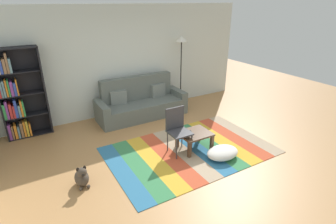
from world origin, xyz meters
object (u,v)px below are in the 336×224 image
(bookshelf, at_px, (17,97))
(folding_chair, at_px, (177,127))
(coffee_table, at_px, (195,136))
(dog, at_px, (82,177))
(pouf, at_px, (223,153))
(standing_lamp, at_px, (181,48))
(tv_remote, at_px, (191,132))
(couch, at_px, (141,103))

(bookshelf, xyz_separation_m, folding_chair, (2.56, -2.22, -0.37))
(coffee_table, relative_size, dog, 1.55)
(pouf, xyz_separation_m, dog, (-2.49, 0.52, 0.05))
(coffee_table, distance_m, standing_lamp, 2.81)
(coffee_table, bearing_deg, standing_lamp, 63.60)
(dog, bearing_deg, tv_remote, 1.78)
(standing_lamp, bearing_deg, tv_remote, -118.27)
(bookshelf, height_order, tv_remote, bookshelf)
(standing_lamp, bearing_deg, coffee_table, -116.40)
(tv_remote, bearing_deg, coffee_table, -9.57)
(bookshelf, distance_m, pouf, 4.35)
(dog, height_order, folding_chair, folding_chair)
(bookshelf, relative_size, coffee_table, 3.12)
(bookshelf, bearing_deg, standing_lamp, -1.37)
(standing_lamp, bearing_deg, pouf, -106.88)
(tv_remote, distance_m, folding_chair, 0.32)
(dog, xyz_separation_m, tv_remote, (2.16, 0.07, 0.21))
(couch, distance_m, pouf, 2.65)
(couch, bearing_deg, coffee_table, -84.07)
(couch, xyz_separation_m, standing_lamp, (1.32, 0.19, 1.26))
(dog, distance_m, standing_lamp, 4.28)
(pouf, relative_size, standing_lamp, 0.34)
(standing_lamp, height_order, folding_chair, standing_lamp)
(standing_lamp, bearing_deg, dog, -145.90)
(coffee_table, height_order, folding_chair, folding_chair)
(couch, distance_m, bookshelf, 2.77)
(coffee_table, relative_size, standing_lamp, 0.32)
(bookshelf, xyz_separation_m, standing_lamp, (4.01, -0.10, 0.69))
(bookshelf, relative_size, pouf, 2.99)
(dog, xyz_separation_m, folding_chair, (1.89, 0.14, 0.37))
(standing_lamp, bearing_deg, folding_chair, -124.30)
(coffee_table, xyz_separation_m, standing_lamp, (1.11, 2.23, 1.30))
(bookshelf, bearing_deg, tv_remote, -38.92)
(dog, distance_m, folding_chair, 1.93)
(coffee_table, distance_m, dog, 2.23)
(tv_remote, bearing_deg, standing_lamp, 82.84)
(coffee_table, height_order, dog, dog)
(folding_chair, bearing_deg, tv_remote, 44.41)
(bookshelf, height_order, standing_lamp, bookshelf)
(bookshelf, xyz_separation_m, tv_remote, (2.83, -2.29, -0.53))
(folding_chair, bearing_deg, dog, -117.37)
(standing_lamp, height_order, tv_remote, standing_lamp)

